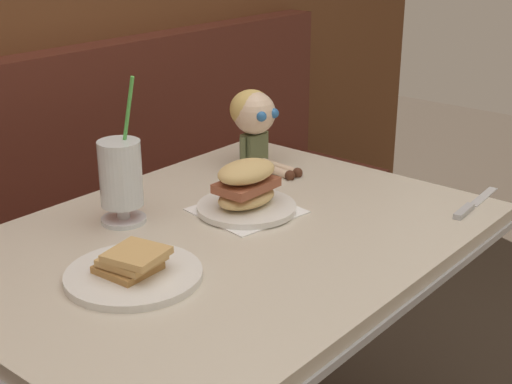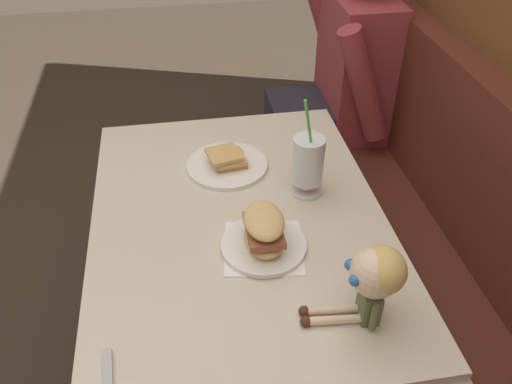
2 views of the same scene
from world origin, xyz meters
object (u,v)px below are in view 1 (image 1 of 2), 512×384
object	(u,v)px
seated_doll	(254,117)
milkshake_glass	(121,178)
toast_plate	(133,271)
butter_knife	(470,207)
sandwich_plate	(246,192)

from	to	relation	value
seated_doll	milkshake_glass	bearing A→B (deg)	-176.75
toast_plate	butter_knife	world-z (taller)	toast_plate
toast_plate	sandwich_plate	distance (m)	0.37
milkshake_glass	sandwich_plate	distance (m)	0.27
butter_knife	seated_doll	world-z (taller)	seated_doll
seated_doll	toast_plate	bearing A→B (deg)	-159.06
milkshake_glass	sandwich_plate	xyz separation A→B (m)	(0.21, -0.16, -0.05)
milkshake_glass	seated_doll	size ratio (longest dim) A/B	1.41
toast_plate	sandwich_plate	size ratio (longest dim) A/B	1.10
toast_plate	butter_knife	bearing A→B (deg)	-24.85
toast_plate	seated_doll	distance (m)	0.68
toast_plate	milkshake_glass	bearing A→B (deg)	53.30
sandwich_plate	seated_doll	size ratio (longest dim) A/B	1.02
milkshake_glass	toast_plate	bearing A→B (deg)	-126.70
butter_knife	seated_doll	size ratio (longest dim) A/B	1.06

